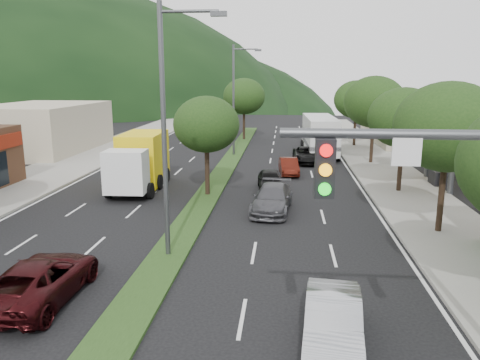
# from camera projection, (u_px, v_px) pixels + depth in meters

# --- Properties ---
(sidewalk_right) EXTENTS (5.00, 90.00, 0.15)m
(sidewalk_right) POSITION_uv_depth(u_px,v_px,m) (389.00, 175.00, 34.66)
(sidewalk_right) COLOR gray
(sidewalk_right) RESTS_ON ground
(sidewalk_left) EXTENTS (6.00, 90.00, 0.15)m
(sidewalk_left) POSITION_uv_depth(u_px,v_px,m) (60.00, 169.00, 37.03)
(sidewalk_left) COLOR gray
(sidewalk_left) RESTS_ON ground
(median) EXTENTS (1.60, 56.00, 0.12)m
(median) POSITION_uv_depth(u_px,v_px,m) (227.00, 165.00, 38.74)
(median) COLOR #1D3413
(median) RESTS_ON ground
(bldg_left_far) EXTENTS (9.00, 14.00, 4.60)m
(bldg_left_far) POSITION_uv_depth(u_px,v_px,m) (42.00, 128.00, 45.84)
(bldg_left_far) COLOR #BCAE95
(bldg_left_far) RESTS_ON ground
(bldg_right_far) EXTENTS (10.00, 16.00, 5.20)m
(bldg_right_far) POSITION_uv_depth(u_px,v_px,m) (419.00, 119.00, 51.92)
(bldg_right_far) COLOR #BCAE95
(bldg_right_far) RESTS_ON ground
(tree_r_b) EXTENTS (4.80, 4.80, 6.94)m
(tree_r_b) POSITION_uv_depth(u_px,v_px,m) (448.00, 127.00, 21.00)
(tree_r_b) COLOR black
(tree_r_b) RESTS_ON sidewalk_right
(tree_r_c) EXTENTS (4.40, 4.40, 6.48)m
(tree_r_c) POSITION_uv_depth(u_px,v_px,m) (404.00, 118.00, 28.83)
(tree_r_c) COLOR black
(tree_r_c) RESTS_ON sidewalk_right
(tree_r_d) EXTENTS (5.00, 5.00, 7.17)m
(tree_r_d) POSITION_uv_depth(u_px,v_px,m) (374.00, 102.00, 38.45)
(tree_r_d) COLOR black
(tree_r_d) RESTS_ON sidewalk_right
(tree_r_e) EXTENTS (4.60, 4.60, 6.71)m
(tree_r_e) POSITION_uv_depth(u_px,v_px,m) (356.00, 100.00, 48.23)
(tree_r_e) COLOR black
(tree_r_e) RESTS_ON sidewalk_right
(tree_med_near) EXTENTS (4.00, 4.00, 6.02)m
(tree_med_near) POSITION_uv_depth(u_px,v_px,m) (206.00, 125.00, 28.07)
(tree_med_near) COLOR black
(tree_med_near) RESTS_ON median
(tree_med_far) EXTENTS (4.80, 4.80, 6.94)m
(tree_med_far) POSITION_uv_depth(u_px,v_px,m) (244.00, 96.00, 53.21)
(tree_med_far) COLOR black
(tree_med_far) RESTS_ON median
(streetlight_near) EXTENTS (2.60, 0.25, 10.00)m
(streetlight_near) POSITION_uv_depth(u_px,v_px,m) (169.00, 121.00, 18.09)
(streetlight_near) COLOR #47494C
(streetlight_near) RESTS_ON ground
(streetlight_mid) EXTENTS (2.60, 0.25, 10.00)m
(streetlight_mid) POSITION_uv_depth(u_px,v_px,m) (236.00, 95.00, 42.38)
(streetlight_mid) COLOR #47494C
(streetlight_mid) RESTS_ON ground
(sedan_silver) EXTENTS (1.88, 4.44, 1.43)m
(sedan_silver) POSITION_uv_depth(u_px,v_px,m) (333.00, 322.00, 12.77)
(sedan_silver) COLOR #B0B2B8
(sedan_silver) RESTS_ON ground
(suv_maroon) EXTENTS (2.44, 5.17, 1.43)m
(suv_maroon) POSITION_uv_depth(u_px,v_px,m) (41.00, 279.00, 15.45)
(suv_maroon) COLOR black
(suv_maroon) RESTS_ON ground
(car_queue_a) EXTENTS (1.86, 3.93, 1.30)m
(car_queue_a) POSITION_uv_depth(u_px,v_px,m) (270.00, 180.00, 30.50)
(car_queue_a) COLOR black
(car_queue_a) RESTS_ON ground
(car_queue_b) EXTENTS (2.42, 5.05, 1.42)m
(car_queue_b) POSITION_uv_depth(u_px,v_px,m) (272.00, 199.00, 25.60)
(car_queue_b) COLOR #4A4A4F
(car_queue_b) RESTS_ON ground
(car_queue_c) EXTENTS (1.62, 3.83, 1.23)m
(car_queue_c) POSITION_uv_depth(u_px,v_px,m) (289.00, 166.00, 35.24)
(car_queue_c) COLOR #47130B
(car_queue_c) RESTS_ON ground
(car_queue_d) EXTENTS (2.36, 4.87, 1.34)m
(car_queue_d) POSITION_uv_depth(u_px,v_px,m) (307.00, 155.00, 39.95)
(car_queue_d) COLOR black
(car_queue_d) RESTS_ON ground
(box_truck) EXTENTS (3.06, 7.33, 3.57)m
(box_truck) POSITION_uv_depth(u_px,v_px,m) (140.00, 163.00, 30.73)
(box_truck) COLOR white
(box_truck) RESTS_ON ground
(motorhome) EXTENTS (3.24, 9.39, 3.56)m
(motorhome) POSITION_uv_depth(u_px,v_px,m) (320.00, 135.00, 43.72)
(motorhome) COLOR silver
(motorhome) RESTS_ON ground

